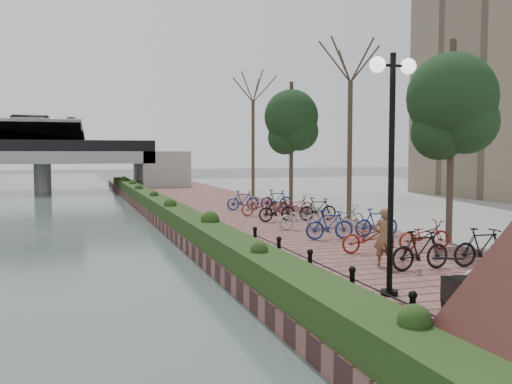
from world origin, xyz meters
name	(u,v)px	position (x,y,z in m)	size (l,w,h in m)	color
promenade	(252,224)	(4.00, 17.50, 0.25)	(8.00, 75.00, 0.50)	brown
hedge	(167,208)	(0.60, 20.00, 0.80)	(1.10, 56.00, 0.60)	#1E3513
chain_fence	(379,302)	(1.40, 2.00, 0.85)	(0.10, 14.10, 0.70)	black
lamppost	(392,122)	(2.57, 3.61, 4.03)	(1.02, 0.32, 4.91)	black
motorcycle	(459,296)	(2.49, 1.31, 1.04)	(0.54, 1.74, 1.08)	black
pedestrian	(384,237)	(4.00, 6.26, 1.25)	(0.55, 0.36, 1.50)	brown
bicycle_parking	(340,221)	(5.50, 11.86, 0.97)	(2.40, 19.89, 1.00)	#9B9B9F
street_trees	(390,145)	(8.00, 12.68, 3.69)	(3.20, 37.12, 6.80)	#35281F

